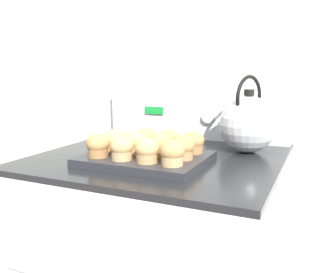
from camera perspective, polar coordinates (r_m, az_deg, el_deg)
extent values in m
cube|color=silver|center=(1.43, 5.20, 12.36)|extent=(8.00, 0.05, 2.40)
cube|color=black|center=(1.13, -1.12, -3.39)|extent=(0.74, 0.68, 0.02)
cube|color=white|center=(1.39, 4.35, 3.44)|extent=(0.72, 0.05, 0.18)
cube|color=green|center=(1.42, -2.24, 4.21)|extent=(0.08, 0.01, 0.03)
cylinder|color=white|center=(1.34, 6.48, 3.11)|extent=(0.04, 0.02, 0.04)
cylinder|color=white|center=(1.31, 10.49, 2.86)|extent=(0.04, 0.02, 0.04)
cylinder|color=white|center=(1.29, 14.64, 2.59)|extent=(0.04, 0.02, 0.04)
cube|color=#28282D|center=(1.03, -3.47, -3.57)|extent=(0.35, 0.27, 0.02)
cylinder|color=olive|center=(1.02, -11.17, -2.41)|extent=(0.06, 0.06, 0.03)
ellipsoid|color=#B2844C|center=(1.01, -11.22, -1.08)|extent=(0.07, 0.07, 0.05)
cylinder|color=tan|center=(0.98, -7.42, -2.86)|extent=(0.06, 0.06, 0.03)
ellipsoid|color=tan|center=(0.97, -7.45, -1.47)|extent=(0.07, 0.07, 0.05)
cylinder|color=tan|center=(0.94, -3.38, -3.31)|extent=(0.06, 0.06, 0.03)
ellipsoid|color=tan|center=(0.94, -3.40, -1.86)|extent=(0.07, 0.07, 0.05)
cylinder|color=tan|center=(0.91, 0.68, -3.74)|extent=(0.06, 0.06, 0.03)
ellipsoid|color=tan|center=(0.91, 0.68, -2.25)|extent=(0.07, 0.07, 0.05)
cylinder|color=olive|center=(1.08, -8.94, -1.60)|extent=(0.06, 0.06, 0.03)
ellipsoid|color=tan|center=(1.08, -8.98, -0.33)|extent=(0.07, 0.07, 0.05)
cylinder|color=tan|center=(1.04, -5.14, -1.97)|extent=(0.06, 0.06, 0.03)
ellipsoid|color=tan|center=(1.04, -5.16, -0.66)|extent=(0.07, 0.07, 0.05)
cylinder|color=tan|center=(1.01, -1.48, -2.39)|extent=(0.06, 0.06, 0.03)
ellipsoid|color=tan|center=(1.00, -1.48, -1.03)|extent=(0.07, 0.07, 0.05)
cylinder|color=#A37A4C|center=(0.98, 2.37, -2.80)|extent=(0.06, 0.06, 0.03)
ellipsoid|color=#B2844C|center=(0.97, 2.38, -1.41)|extent=(0.07, 0.07, 0.05)
cylinder|color=tan|center=(1.14, -6.85, -0.91)|extent=(0.06, 0.06, 0.03)
ellipsoid|color=tan|center=(1.14, -6.88, 0.29)|extent=(0.07, 0.07, 0.05)
cylinder|color=#A37A4C|center=(1.11, -3.54, -1.23)|extent=(0.06, 0.06, 0.03)
ellipsoid|color=tan|center=(1.10, -3.56, 0.01)|extent=(0.07, 0.07, 0.05)
cylinder|color=tan|center=(1.07, 0.22, -1.57)|extent=(0.06, 0.06, 0.03)
ellipsoid|color=#B2844C|center=(1.07, 0.22, -0.30)|extent=(0.07, 0.07, 0.05)
cylinder|color=olive|center=(1.05, 4.04, -1.87)|extent=(0.06, 0.06, 0.03)
ellipsoid|color=#B2844C|center=(1.04, 4.06, -0.57)|extent=(0.07, 0.07, 0.05)
sphere|color=silver|center=(1.17, 12.69, 1.92)|extent=(0.18, 0.18, 0.18)
cylinder|color=black|center=(1.16, 12.89, 6.89)|extent=(0.03, 0.03, 0.02)
cone|color=silver|center=(1.24, 14.79, 3.37)|extent=(0.06, 0.09, 0.07)
torus|color=black|center=(1.16, 12.86, 6.18)|extent=(0.06, 0.14, 0.14)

